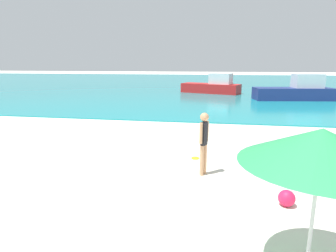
{
  "coord_description": "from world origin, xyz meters",
  "views": [
    {
      "loc": [
        1.92,
        0.55,
        2.88
      ],
      "look_at": [
        0.49,
        8.72,
        1.03
      ],
      "focal_mm": 30.18,
      "sensor_mm": 36.0,
      "label": 1
    }
  ],
  "objects_px": {
    "beach_ball": "(287,198)",
    "beach_umbrella": "(321,146)",
    "person_standing": "(204,140)",
    "boat_far": "(213,86)",
    "boat_near": "(296,91)",
    "frisbee": "(195,158)"
  },
  "relations": [
    {
      "from": "person_standing",
      "to": "frisbee",
      "type": "height_order",
      "value": "person_standing"
    },
    {
      "from": "person_standing",
      "to": "beach_ball",
      "type": "relative_size",
      "value": 4.82
    },
    {
      "from": "boat_far",
      "to": "boat_near",
      "type": "bearing_deg",
      "value": 168.39
    },
    {
      "from": "boat_near",
      "to": "beach_ball",
      "type": "bearing_deg",
      "value": 67.03
    },
    {
      "from": "person_standing",
      "to": "beach_ball",
      "type": "height_order",
      "value": "person_standing"
    },
    {
      "from": "person_standing",
      "to": "beach_umbrella",
      "type": "relative_size",
      "value": 0.78
    },
    {
      "from": "boat_far",
      "to": "frisbee",
      "type": "bearing_deg",
      "value": 109.95
    },
    {
      "from": "beach_ball",
      "to": "beach_umbrella",
      "type": "relative_size",
      "value": 0.16
    },
    {
      "from": "beach_ball",
      "to": "boat_near",
      "type": "bearing_deg",
      "value": 75.7
    },
    {
      "from": "person_standing",
      "to": "beach_ball",
      "type": "bearing_deg",
      "value": -99.66
    },
    {
      "from": "person_standing",
      "to": "boat_far",
      "type": "xyz_separation_m",
      "value": [
        -0.19,
        20.6,
        -0.23
      ]
    },
    {
      "from": "frisbee",
      "to": "beach_umbrella",
      "type": "relative_size",
      "value": 0.11
    },
    {
      "from": "boat_far",
      "to": "beach_ball",
      "type": "relative_size",
      "value": 17.04
    },
    {
      "from": "boat_near",
      "to": "beach_umbrella",
      "type": "height_order",
      "value": "beach_umbrella"
    },
    {
      "from": "frisbee",
      "to": "boat_near",
      "type": "bearing_deg",
      "value": 66.48
    },
    {
      "from": "boat_far",
      "to": "beach_ball",
      "type": "height_order",
      "value": "boat_far"
    },
    {
      "from": "boat_near",
      "to": "beach_ball",
      "type": "xyz_separation_m",
      "value": [
        -4.57,
        -17.93,
        -0.58
      ]
    },
    {
      "from": "person_standing",
      "to": "frisbee",
      "type": "distance_m",
      "value": 1.58
    },
    {
      "from": "beach_umbrella",
      "to": "beach_ball",
      "type": "bearing_deg",
      "value": 83.95
    },
    {
      "from": "boat_far",
      "to": "beach_umbrella",
      "type": "distance_m",
      "value": 24.25
    },
    {
      "from": "boat_far",
      "to": "beach_ball",
      "type": "bearing_deg",
      "value": 115.4
    },
    {
      "from": "boat_near",
      "to": "boat_far",
      "type": "bearing_deg",
      "value": -40.55
    }
  ]
}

